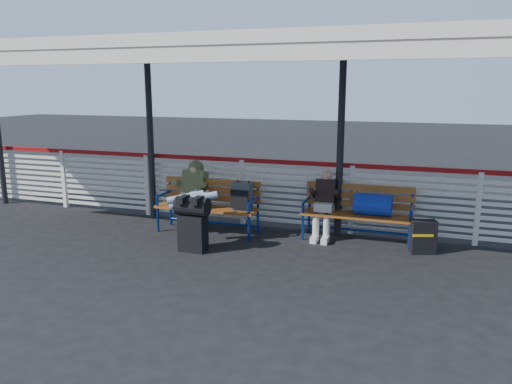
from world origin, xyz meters
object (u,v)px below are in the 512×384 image
at_px(bench_right, 365,206).
at_px(traveler_man, 192,195).
at_px(suitcase_side, 423,237).
at_px(luggage_stack, 193,222).
at_px(companion_person, 324,203).
at_px(bench_left, 219,200).

xyz_separation_m(bench_right, traveler_man, (-2.80, -0.67, 0.12)).
bearing_deg(suitcase_side, luggage_stack, 179.14).
bearing_deg(suitcase_side, companion_person, 151.30).
xyz_separation_m(bench_left, suitcase_side, (3.37, 0.02, -0.34)).
bearing_deg(traveler_man, bench_left, 44.69).
bearing_deg(bench_left, luggage_stack, -90.20).
xyz_separation_m(luggage_stack, suitcase_side, (3.38, 1.05, -0.21)).
distance_m(bench_left, companion_person, 1.80).
height_order(luggage_stack, bench_left, bench_left).
relative_size(bench_right, suitcase_side, 3.48).
height_order(bench_left, traveler_man, traveler_man).
distance_m(bench_right, suitcase_side, 1.03).
bearing_deg(bench_right, luggage_stack, -151.14).
bearing_deg(luggage_stack, traveler_man, 117.11).
bearing_deg(bench_right, bench_left, -172.50).
height_order(luggage_stack, suitcase_side, luggage_stack).
relative_size(luggage_stack, companion_person, 0.75).
distance_m(bench_left, traveler_man, 0.51).
xyz_separation_m(bench_left, bench_right, (2.45, 0.32, 0.00)).
relative_size(bench_left, companion_person, 1.57).
height_order(companion_person, suitcase_side, companion_person).
relative_size(luggage_stack, bench_left, 0.48).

